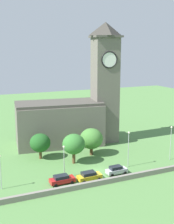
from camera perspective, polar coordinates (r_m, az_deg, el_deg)
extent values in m
plane|color=#517F42|center=(77.30, -2.86, -7.03)|extent=(200.00, 200.00, 0.00)
cube|color=#666056|center=(80.41, -5.23, -2.34)|extent=(23.35, 13.80, 10.67)
cube|color=#47433C|center=(79.19, -5.31, 1.64)|extent=(23.23, 12.94, 0.70)
cube|color=#666056|center=(81.92, 3.36, 4.01)|extent=(7.06, 7.06, 27.67)
cube|color=#4F4B43|center=(81.17, 3.49, 13.91)|extent=(8.18, 8.18, 0.50)
pyramid|color=#38352F|center=(81.26, 3.51, 15.30)|extent=(7.41, 7.41, 3.43)
cylinder|color=white|center=(78.18, 4.21, 9.73)|extent=(3.97, 0.68, 4.00)
torus|color=black|center=(78.18, 4.21, 9.73)|extent=(4.36, 0.96, 4.36)
cylinder|color=white|center=(82.28, 5.56, 9.82)|extent=(0.68, 3.97, 4.00)
torus|color=black|center=(82.28, 5.56, 9.82)|extent=(0.96, 4.36, 4.36)
cube|color=gray|center=(59.37, 4.57, -12.61)|extent=(42.60, 0.70, 1.01)
cube|color=red|center=(58.98, -4.66, -12.59)|extent=(4.79, 1.94, 0.77)
cube|color=#1E232B|center=(58.62, -4.89, -12.01)|extent=(2.69, 1.69, 0.61)
cylinder|color=black|center=(60.45, -3.48, -12.34)|extent=(0.62, 0.35, 0.62)
cylinder|color=black|center=(58.85, -2.81, -13.03)|extent=(0.62, 0.35, 0.62)
cylinder|color=black|center=(59.49, -6.47, -12.81)|extent=(0.62, 0.35, 0.62)
cylinder|color=black|center=(57.86, -5.88, -13.54)|extent=(0.62, 0.35, 0.62)
cube|color=gold|center=(59.99, 0.48, -12.06)|extent=(4.78, 2.04, 0.83)
cube|color=#1E232B|center=(59.59, 0.27, -11.44)|extent=(2.69, 1.75, 0.66)
cylinder|color=black|center=(61.58, 1.45, -11.82)|extent=(0.67, 0.36, 0.66)
cylinder|color=black|center=(60.05, 2.29, -12.47)|extent=(0.67, 0.36, 0.66)
cylinder|color=black|center=(60.32, -1.33, -12.35)|extent=(0.67, 0.36, 0.66)
cylinder|color=black|center=(58.75, -0.55, -13.04)|extent=(0.67, 0.36, 0.66)
cube|color=silver|center=(63.06, 5.56, -10.90)|extent=(4.39, 1.76, 0.80)
cube|color=#1E232B|center=(62.68, 5.40, -10.33)|extent=(2.47, 1.53, 0.64)
cylinder|color=black|center=(64.60, 6.33, -10.73)|extent=(0.64, 0.32, 0.64)
cylinder|color=black|center=(63.26, 7.14, -11.25)|extent=(0.64, 0.32, 0.64)
cylinder|color=black|center=(63.23, 3.97, -11.20)|extent=(0.64, 0.32, 0.64)
cylinder|color=black|center=(61.86, 4.74, -11.75)|extent=(0.64, 0.32, 0.64)
cylinder|color=#9EA0A5|center=(57.85, -15.86, -11.01)|extent=(0.14, 0.14, 6.07)
sphere|color=#F4EFCC|center=(56.68, -16.05, -7.97)|extent=(0.44, 0.44, 0.44)
cylinder|color=#9EA0A5|center=(60.60, -4.31, -9.46)|extent=(0.14, 0.14, 6.11)
sphere|color=#F4EFCC|center=(59.48, -4.36, -6.53)|extent=(0.44, 0.44, 0.44)
cylinder|color=#9EA0A5|center=(65.98, 7.75, -7.13)|extent=(0.14, 0.14, 7.39)
sphere|color=#F4EFCC|center=(64.81, 7.85, -3.86)|extent=(0.44, 0.44, 0.44)
cylinder|color=#9EA0A5|center=(71.94, 15.39, -5.81)|extent=(0.14, 0.14, 7.46)
sphere|color=#F4EFCC|center=(70.86, 15.56, -2.76)|extent=(0.44, 0.44, 0.44)
cylinder|color=brown|center=(71.66, -8.70, -7.85)|extent=(0.66, 0.66, 2.06)
ellipsoid|color=#1E511E|center=(70.76, -8.78, -5.71)|extent=(4.73, 4.73, 4.25)
cylinder|color=brown|center=(68.18, -2.48, -8.53)|extent=(0.70, 0.70, 2.58)
ellipsoid|color=#33702D|center=(67.14, -2.51, -6.01)|extent=(4.99, 4.99, 4.49)
cylinder|color=brown|center=(73.12, 0.82, -7.31)|extent=(0.76, 0.76, 2.04)
ellipsoid|color=#427A33|center=(72.16, 0.83, -5.01)|extent=(5.46, 5.46, 4.91)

